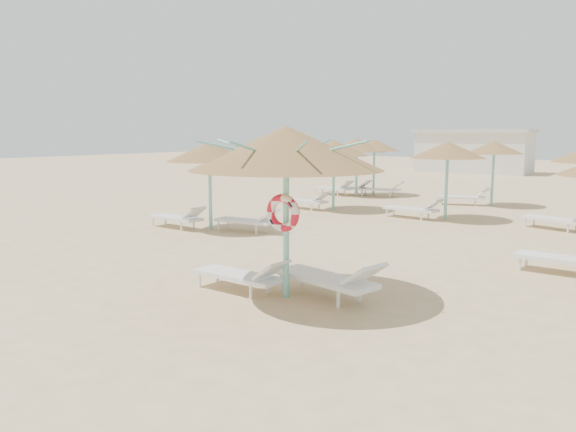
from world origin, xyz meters
The scene contains 6 objects.
ground centered at (0.00, 0.00, 0.00)m, with size 120.00×120.00×0.00m, color tan.
main_palapa centered at (0.42, -0.35, 2.66)m, with size 3.42×3.42×3.06m.
lounger_main_a centered at (-0.40, -0.56, 0.34)m, with size 2.00×0.72×0.71m.
lounger_main_b centered at (1.16, -0.03, 0.38)m, with size 2.31×1.20×0.80m.
palapa_field centered at (1.27, 10.46, 2.31)m, with size 19.64×14.32×2.71m.
service_hut centered at (-6.00, 35.00, 1.64)m, with size 8.40×4.40×3.25m.
Camera 1 is at (5.88, -8.52, 2.92)m, focal length 35.00 mm.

